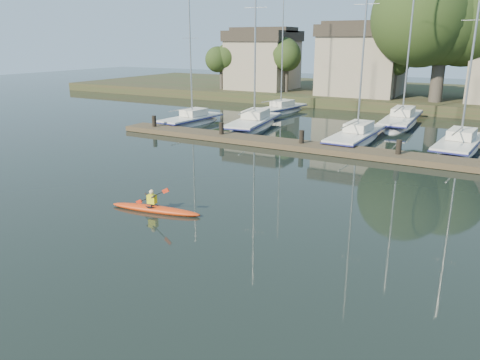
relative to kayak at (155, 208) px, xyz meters
The scene contains 10 objects.
ground 3.82m from the kayak, ahead, with size 160.00×160.00×0.00m, color black.
kayak is the anchor object (origin of this frame).
dock 14.07m from the kayak, 74.39° to the left, with size 34.00×2.00×1.80m.
sailboat_0 20.57m from the kayak, 121.32° to the left, with size 2.66×7.66×11.94m.
sailboat_1 19.49m from the kayak, 106.20° to the left, with size 3.75×9.75×15.55m.
sailboat_2 17.89m from the kayak, 79.91° to the left, with size 2.39×9.28×15.28m.
sailboat_3 20.52m from the kayak, 62.14° to the left, with size 2.87×8.57×13.58m.
sailboat_5 27.75m from the kayak, 104.52° to the left, with size 3.25×8.76×14.16m.
sailboat_6 26.52m from the kayak, 80.37° to the left, with size 2.67×11.00×17.37m.
shore 40.32m from the kayak, 82.28° to the left, with size 90.00×25.25×12.75m.
Camera 1 is at (8.05, -13.35, 6.70)m, focal length 35.00 mm.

